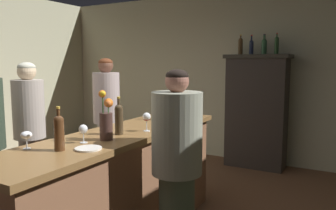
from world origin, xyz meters
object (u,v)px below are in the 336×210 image
Objects in this scene: wine_bottle_malbec at (59,131)px; bartender at (177,165)px; wine_bottle_syrah at (119,118)px; flower_arrangement at (106,120)px; wine_glass_front at (26,136)px; patron_redhead at (107,117)px; wine_glass_rear at (147,118)px; wine_bottle_chardonnay at (169,106)px; display_bottle_midright at (277,45)px; bar_counter at (120,188)px; display_cabinet at (256,109)px; patron_near_entrance at (30,131)px; wine_glass_mid at (83,130)px; cheese_plate at (88,148)px; display_bottle_left at (240,46)px; display_bottle_center at (264,46)px; display_bottle_midleft at (251,46)px.

wine_bottle_malbec is 0.20× the size of bartender.
wine_bottle_syrah is 0.82× the size of flower_arrangement.
wine_glass_front is (-0.27, -0.73, -0.05)m from wine_bottle_syrah.
wine_bottle_syrah is 0.19× the size of patron_redhead.
wine_glass_rear is 1.50m from patron_redhead.
wine_bottle_chardonnay is 1.01× the size of display_bottle_midright.
bar_counter is 1.49× the size of display_cabinet.
display_cabinet is 5.41× the size of wine_bottle_syrah.
patron_near_entrance is at bearing 166.26° from flower_arrangement.
bar_counter is 8.28× the size of wine_bottle_chardonnay.
wine_bottle_syrah is 1.56m from patron_redhead.
wine_bottle_syrah is at bearing 69.72° from wine_glass_front.
wine_bottle_malbec is 2.19× the size of wine_glass_mid.
wine_glass_mid is 0.45× the size of display_bottle_midright.
bartender is (1.91, -0.17, -0.05)m from patron_near_entrance.
wine_bottle_malbec reaches higher than cheese_plate.
wine_glass_rear is 2.86m from display_bottle_left.
wine_glass_mid is (-0.05, -0.39, -0.04)m from wine_bottle_syrah.
wine_bottle_malbec is 0.89m from wine_glass_rear.
display_bottle_center reaches higher than wine_glass_mid.
bar_counter is 3.26m from display_bottle_midleft.
display_bottle_midright is (0.70, 3.38, 0.78)m from wine_glass_mid.
wine_glass_front is 3.91m from display_bottle_midright.
wine_bottle_malbec reaches higher than wine_glass_mid.
display_bottle_left reaches higher than wine_bottle_chardonnay.
display_bottle_midright is at bearing -103.13° from bartender.
cheese_plate is 0.61× the size of display_bottle_midright.
wine_bottle_malbec is at bearing -96.52° from display_cabinet.
display_bottle_midleft is (0.27, 2.12, 0.72)m from wine_bottle_chardonnay.
wine_glass_mid is 3.54m from display_bottle_midright.
bartender is (0.21, -3.06, -0.05)m from display_cabinet.
flower_arrangement is 0.25× the size of bartender.
wine_bottle_chardonnay is 2.29m from display_bottle_center.
cheese_plate is 2.02m from patron_redhead.
wine_bottle_malbec is 0.18× the size of patron_redhead.
display_bottle_midright reaches higher than wine_bottle_malbec.
bar_counter is 0.96m from wine_bottle_malbec.
wine_glass_mid is 0.09× the size of patron_near_entrance.
wine_bottle_malbec is 0.43m from flower_arrangement.
flower_arrangement reaches higher than cheese_plate.
patron_redhead is at bearing 120.59° from wine_bottle_malbec.
display_bottle_left is (0.06, 3.21, 0.72)m from flower_arrangement.
wine_bottle_syrah is at bearing -90.10° from wine_bottle_chardonnay.
cheese_plate is 3.64m from display_bottle_center.
patron_redhead is at bearing 133.74° from wine_bottle_syrah.
wine_glass_front is 0.67× the size of cheese_plate.
wine_bottle_chardonnay is 1.63m from wine_glass_front.
flower_arrangement is 1.32× the size of display_bottle_midleft.
wine_bottle_syrah is 1.05× the size of display_bottle_left.
patron_redhead reaches higher than bartender.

